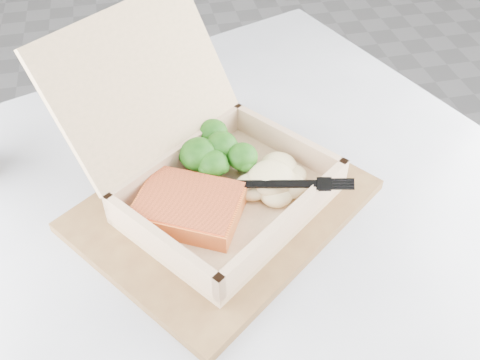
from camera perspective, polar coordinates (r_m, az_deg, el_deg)
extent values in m
plane|color=#9A9BA0|center=(1.63, -5.94, -5.14)|extent=(4.00, 4.00, 0.00)
cube|color=#A6A9B0|center=(0.68, -0.28, -4.74)|extent=(1.04, 1.04, 0.03)
cube|color=brown|center=(0.68, -1.84, -2.71)|extent=(0.42, 0.41, 0.01)
cube|color=tan|center=(0.66, -1.08, -2.33)|extent=(0.30, 0.29, 0.01)
cube|color=tan|center=(0.60, -8.42, -7.09)|extent=(0.12, 0.15, 0.05)
cube|color=tan|center=(0.71, 4.98, 3.72)|extent=(0.12, 0.15, 0.05)
cube|color=tan|center=(0.61, 5.00, -4.99)|extent=(0.20, 0.15, 0.05)
cube|color=tan|center=(0.69, -6.47, 2.14)|extent=(0.20, 0.15, 0.05)
cube|color=tan|center=(0.67, -10.35, 10.29)|extent=(0.25, 0.23, 0.16)
cube|color=orange|center=(0.64, -5.45, -2.81)|extent=(0.15, 0.14, 0.03)
ellipsoid|color=#F3E79D|center=(0.66, 3.34, 0.19)|extent=(0.10, 0.08, 0.03)
cube|color=black|center=(0.64, -1.34, 0.01)|extent=(0.10, 0.05, 0.02)
cube|color=black|center=(0.64, 5.60, -0.64)|extent=(0.05, 0.04, 0.01)
cube|color=white|center=(0.82, -6.88, 6.48)|extent=(0.11, 0.14, 0.00)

